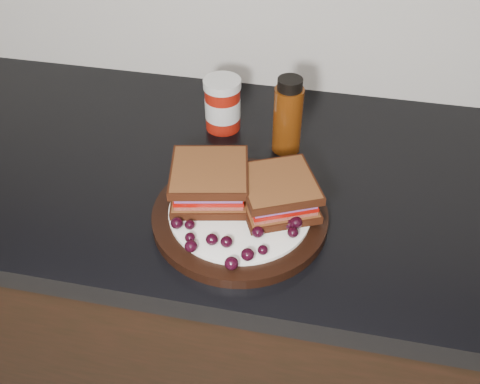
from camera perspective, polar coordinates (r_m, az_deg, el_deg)
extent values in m
cube|color=black|center=(1.30, 2.13, -14.18)|extent=(3.96, 0.58, 0.86)
cube|color=black|center=(0.96, 2.79, 1.09)|extent=(3.98, 0.60, 0.04)
cylinder|color=black|center=(0.85, 0.00, -2.56)|extent=(0.28, 0.28, 0.02)
ellipsoid|color=black|center=(0.81, -6.75, -3.32)|extent=(0.02, 0.02, 0.02)
ellipsoid|color=black|center=(0.81, -5.38, -3.50)|extent=(0.02, 0.02, 0.01)
ellipsoid|color=black|center=(0.79, -5.35, -4.86)|extent=(0.02, 0.02, 0.01)
ellipsoid|color=black|center=(0.78, -5.25, -5.78)|extent=(0.02, 0.02, 0.02)
ellipsoid|color=black|center=(0.79, -3.02, -5.07)|extent=(0.02, 0.02, 0.02)
ellipsoid|color=black|center=(0.78, -1.45, -5.34)|extent=(0.02, 0.02, 0.02)
ellipsoid|color=black|center=(0.75, -0.93, -7.62)|extent=(0.02, 0.02, 0.02)
ellipsoid|color=black|center=(0.77, 0.81, -6.69)|extent=(0.02, 0.02, 0.02)
ellipsoid|color=black|center=(0.77, 2.45, -6.20)|extent=(0.02, 0.02, 0.01)
ellipsoid|color=black|center=(0.80, 1.92, -4.29)|extent=(0.02, 0.02, 0.02)
ellipsoid|color=black|center=(0.80, 5.66, -4.32)|extent=(0.02, 0.02, 0.02)
ellipsoid|color=black|center=(0.81, 5.25, -3.43)|extent=(0.02, 0.02, 0.01)
ellipsoid|color=black|center=(0.81, 5.98, -3.23)|extent=(0.02, 0.02, 0.02)
ellipsoid|color=black|center=(0.85, 6.20, -0.98)|extent=(0.02, 0.02, 0.02)
ellipsoid|color=black|center=(0.86, 5.21, -0.63)|extent=(0.02, 0.02, 0.02)
ellipsoid|color=black|center=(0.86, 2.99, -0.17)|extent=(0.02, 0.02, 0.02)
ellipsoid|color=black|center=(0.88, -2.35, 0.80)|extent=(0.02, 0.02, 0.02)
ellipsoid|color=black|center=(0.87, -2.84, 0.56)|extent=(0.02, 0.02, 0.02)
ellipsoid|color=black|center=(0.86, -5.91, -0.26)|extent=(0.02, 0.02, 0.02)
ellipsoid|color=black|center=(0.85, -5.32, -0.50)|extent=(0.02, 0.02, 0.02)
ellipsoid|color=black|center=(0.83, -4.08, -1.94)|extent=(0.02, 0.02, 0.02)
ellipsoid|color=black|center=(0.87, -2.67, 0.14)|extent=(0.01, 0.01, 0.01)
ellipsoid|color=black|center=(0.86, -3.61, -0.42)|extent=(0.02, 0.02, 0.02)
ellipsoid|color=black|center=(0.87, -6.06, 0.20)|extent=(0.02, 0.02, 0.02)
cylinder|color=#9B170B|center=(1.03, -1.87, 9.32)|extent=(0.09, 0.09, 0.10)
cylinder|color=#532408|center=(0.97, 5.12, 8.14)|extent=(0.05, 0.05, 0.15)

